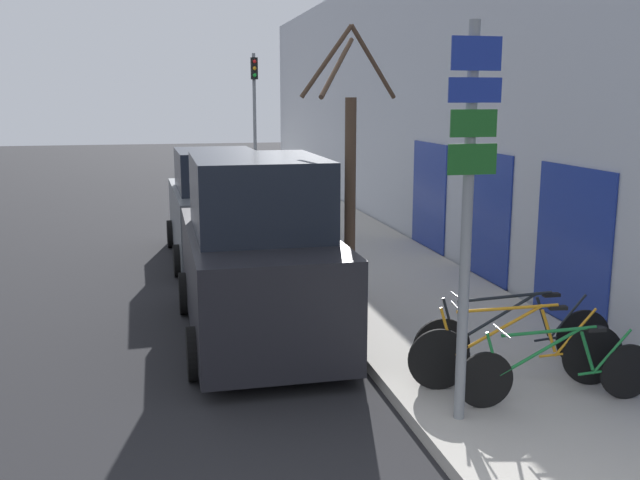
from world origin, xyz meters
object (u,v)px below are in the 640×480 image
(bicycle_0, at_px, (557,370))
(pedestrian_near, at_px, (317,199))
(street_tree, at_px, (349,183))
(bicycle_1, at_px, (517,352))
(traffic_light, at_px, (255,108))
(signpost, at_px, (468,206))
(parked_car_1, at_px, (217,210))
(parked_car_0, at_px, (258,259))
(bicycle_2, at_px, (514,337))

(bicycle_0, xyz_separation_m, pedestrian_near, (-0.49, 9.36, 0.56))
(bicycle_0, relative_size, street_tree, 0.52)
(bicycle_1, relative_size, traffic_light, 0.54)
(signpost, height_order, street_tree, street_tree)
(signpost, xyz_separation_m, parked_car_1, (-1.70, 8.56, -1.27))
(bicycle_0, bearing_deg, bicycle_1, 27.75)
(bicycle_0, height_order, pedestrian_near, pedestrian_near)
(pedestrian_near, bearing_deg, bicycle_0, -88.29)
(bicycle_1, height_order, street_tree, street_tree)
(traffic_light, bearing_deg, signpost, -90.35)
(signpost, xyz_separation_m, pedestrian_near, (0.65, 9.48, -1.25))
(bicycle_1, xyz_separation_m, parked_car_0, (-2.51, 2.71, 0.59))
(parked_car_0, xyz_separation_m, traffic_light, (1.67, 12.34, 1.88))
(signpost, height_order, parked_car_0, signpost)
(signpost, height_order, bicycle_1, signpost)
(traffic_light, bearing_deg, bicycle_0, -86.14)
(signpost, distance_m, parked_car_0, 3.85)
(parked_car_0, relative_size, street_tree, 1.05)
(bicycle_1, bearing_deg, bicycle_0, -148.51)
(pedestrian_near, relative_size, traffic_light, 0.35)
(bicycle_1, height_order, parked_car_0, parked_car_0)
(parked_car_1, bearing_deg, pedestrian_near, 19.78)
(parked_car_0, bearing_deg, bicycle_0, -49.68)
(signpost, relative_size, parked_car_0, 0.88)
(signpost, relative_size, traffic_light, 0.86)
(bicycle_2, bearing_deg, parked_car_1, 23.14)
(bicycle_2, height_order, parked_car_0, parked_car_0)
(signpost, bearing_deg, street_tree, 91.96)
(signpost, distance_m, parked_car_1, 8.82)
(signpost, relative_size, bicycle_2, 1.57)
(bicycle_1, distance_m, parked_car_1, 8.39)
(pedestrian_near, bearing_deg, bicycle_2, -87.96)
(pedestrian_near, distance_m, street_tree, 5.81)
(signpost, distance_m, street_tree, 3.83)
(parked_car_1, bearing_deg, traffic_light, 74.33)
(parked_car_0, distance_m, parked_car_1, 5.25)
(bicycle_0, xyz_separation_m, bicycle_1, (-0.21, 0.49, 0.04))
(parked_car_0, distance_m, traffic_light, 12.59)
(parked_car_1, bearing_deg, signpost, -80.22)
(bicycle_0, xyz_separation_m, parked_car_0, (-2.72, 3.20, 0.64))
(bicycle_2, xyz_separation_m, parked_car_1, (-2.85, 7.49, 0.49))
(street_tree, xyz_separation_m, traffic_light, (0.23, 11.84, 0.93))
(pedestrian_near, bearing_deg, traffic_light, 93.86)
(bicycle_1, distance_m, traffic_light, 15.27)
(bicycle_2, distance_m, parked_car_0, 3.58)
(parked_car_1, xyz_separation_m, street_tree, (1.57, -4.74, 1.06))
(pedestrian_near, bearing_deg, bicycle_1, -89.48)
(signpost, bearing_deg, bicycle_1, 32.95)
(parked_car_1, distance_m, pedestrian_near, 2.53)
(bicycle_1, distance_m, bicycle_2, 0.51)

